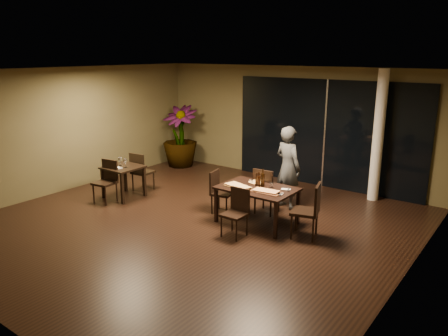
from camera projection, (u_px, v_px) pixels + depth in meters
ground at (193, 224)px, 8.78m from camera, size 8.00×8.00×0.00m
wall_back at (292, 124)px, 11.53m from camera, size 8.00×0.10×3.00m
wall_left at (67, 129)px, 10.73m from camera, size 0.10×8.00×3.00m
wall_right at (413, 190)px, 6.06m from camera, size 0.10×8.00×3.00m
ceiling at (190, 70)px, 8.00m from camera, size 8.00×8.00×0.04m
window_panel at (325, 134)px, 10.92m from camera, size 5.00×0.06×2.70m
column at (378, 136)px, 9.84m from camera, size 0.24×0.24×3.00m
main_table at (257, 191)px, 8.65m from camera, size 1.50×1.00×0.75m
side_table at (123, 172)px, 10.23m from camera, size 0.80×0.80×0.75m
chair_main_far at (265, 189)px, 9.17m from camera, size 0.48×0.48×1.00m
chair_main_near at (237, 210)px, 8.13m from camera, size 0.42×0.42×0.90m
chair_main_left at (219, 189)px, 9.30m from camera, size 0.49×0.49×0.91m
chair_main_right at (310, 208)px, 7.99m from camera, size 0.60×0.60×1.04m
chair_side_far at (140, 170)px, 10.71m from camera, size 0.49×0.49×0.97m
chair_side_near at (107, 179)px, 9.99m from camera, size 0.50×0.50×0.96m
diner at (288, 168)px, 9.48m from camera, size 0.71×0.57×1.82m
potted_plant at (180, 136)px, 12.98m from camera, size 1.20×1.20×1.81m
pizza_board_left at (238, 187)px, 8.66m from camera, size 0.58×0.34×0.01m
pizza_board_right at (266, 192)px, 8.34m from camera, size 0.62×0.32×0.01m
oblong_pizza_left at (238, 186)px, 8.66m from camera, size 0.57×0.37×0.02m
oblong_pizza_right at (266, 191)px, 8.34m from camera, size 0.49×0.27×0.02m
round_pizza at (256, 182)px, 8.94m from camera, size 0.30×0.30×0.01m
bottle_a at (257, 180)px, 8.70m from camera, size 0.06×0.06×0.26m
bottle_b at (259, 180)px, 8.61m from camera, size 0.07×0.07×0.31m
bottle_c at (263, 178)px, 8.67m from camera, size 0.08×0.08×0.35m
tumbler_left at (251, 182)px, 8.85m from camera, size 0.07×0.07×0.08m
tumbler_right at (271, 185)px, 8.62m from camera, size 0.08×0.08×0.09m
napkin_near at (278, 194)px, 8.23m from camera, size 0.19×0.13×0.01m
napkin_far at (286, 189)px, 8.49m from camera, size 0.20×0.16×0.01m
wine_glass_a at (120, 161)px, 10.27m from camera, size 0.09×0.09×0.20m
wine_glass_b at (125, 163)px, 10.10m from camera, size 0.09×0.09×0.20m
side_napkin at (118, 168)px, 10.05m from camera, size 0.19×0.12×0.01m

